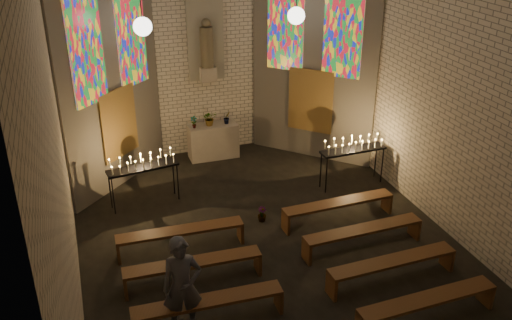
{
  "coord_description": "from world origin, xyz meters",
  "views": [
    {
      "loc": [
        -3.6,
        -9.13,
        7.13
      ],
      "look_at": [
        -0.22,
        0.92,
        2.0
      ],
      "focal_mm": 40.0,
      "sensor_mm": 36.0,
      "label": 1
    }
  ],
  "objects_px": {
    "visitor": "(182,286)",
    "aisle_flower_pot": "(262,214)",
    "votive_stand_left": "(142,164)",
    "votive_stand_right": "(353,147)",
    "altar": "(213,141)"
  },
  "relations": [
    {
      "from": "altar",
      "to": "votive_stand_left",
      "type": "bearing_deg",
      "value": -137.61
    },
    {
      "from": "visitor",
      "to": "votive_stand_left",
      "type": "bearing_deg",
      "value": 94.83
    },
    {
      "from": "altar",
      "to": "aisle_flower_pot",
      "type": "xyz_separation_m",
      "value": [
        0.18,
        -3.78,
        -0.32
      ]
    },
    {
      "from": "votive_stand_left",
      "to": "votive_stand_right",
      "type": "xyz_separation_m",
      "value": [
        5.27,
        -0.72,
        0.02
      ]
    },
    {
      "from": "altar",
      "to": "votive_stand_left",
      "type": "distance_m",
      "value": 3.15
    },
    {
      "from": "aisle_flower_pot",
      "to": "votive_stand_left",
      "type": "xyz_separation_m",
      "value": [
        -2.46,
        1.69,
        0.9
      ]
    },
    {
      "from": "visitor",
      "to": "aisle_flower_pot",
      "type": "bearing_deg",
      "value": 55.42
    },
    {
      "from": "votive_stand_left",
      "to": "visitor",
      "type": "distance_m",
      "value": 4.69
    },
    {
      "from": "altar",
      "to": "votive_stand_left",
      "type": "xyz_separation_m",
      "value": [
        -2.28,
        -2.08,
        0.58
      ]
    },
    {
      "from": "aisle_flower_pot",
      "to": "votive_stand_left",
      "type": "distance_m",
      "value": 3.12
    },
    {
      "from": "votive_stand_right",
      "to": "visitor",
      "type": "distance_m",
      "value": 6.62
    },
    {
      "from": "altar",
      "to": "visitor",
      "type": "bearing_deg",
      "value": -108.81
    },
    {
      "from": "altar",
      "to": "visitor",
      "type": "height_order",
      "value": "visitor"
    },
    {
      "from": "altar",
      "to": "votive_stand_right",
      "type": "relative_size",
      "value": 0.8
    },
    {
      "from": "aisle_flower_pot",
      "to": "votive_stand_right",
      "type": "height_order",
      "value": "votive_stand_right"
    }
  ]
}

